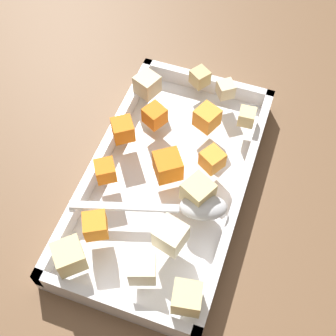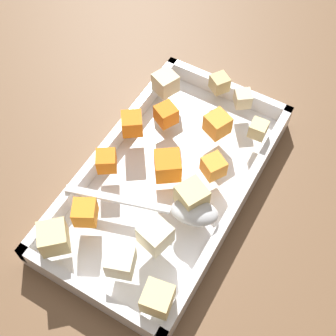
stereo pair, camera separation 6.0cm
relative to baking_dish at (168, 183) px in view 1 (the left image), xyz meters
name	(u,v)px [view 1 (the left image)]	position (x,y,z in m)	size (l,w,h in m)	color
ground_plane	(185,181)	(0.02, -0.02, -0.01)	(4.00, 4.00, 0.00)	brown
baking_dish	(168,183)	(0.00, 0.00, 0.00)	(0.38, 0.21, 0.04)	silver
carrot_chunk_rim_edge	(95,226)	(-0.11, 0.05, 0.04)	(0.03, 0.03, 0.03)	orange
carrot_chunk_far_right	(212,159)	(0.03, -0.05, 0.04)	(0.03, 0.03, 0.03)	orange
carrot_chunk_heap_top	(123,130)	(0.04, 0.08, 0.04)	(0.03, 0.03, 0.03)	orange
carrot_chunk_front_center	(207,118)	(0.09, -0.02, 0.04)	(0.03, 0.03, 0.03)	orange
carrot_chunk_under_handle	(168,166)	(0.00, 0.00, 0.05)	(0.03, 0.03, 0.03)	orange
carrot_chunk_heap_side	(105,171)	(-0.03, 0.08, 0.04)	(0.03, 0.03, 0.03)	orange
carrot_chunk_back_center	(155,116)	(0.07, 0.05, 0.04)	(0.03, 0.03, 0.03)	orange
potato_chunk_far_left	(171,236)	(-0.09, -0.04, 0.05)	(0.03, 0.03, 0.03)	beige
potato_chunk_corner_sw	(146,269)	(-0.14, -0.02, 0.05)	(0.03, 0.03, 0.03)	beige
potato_chunk_corner_se	(247,117)	(0.12, -0.08, 0.04)	(0.02, 0.02, 0.02)	#E0CC89
potato_chunk_near_left	(147,84)	(0.12, 0.08, 0.05)	(0.03, 0.03, 0.03)	beige
potato_chunk_mid_left	(198,192)	(-0.03, -0.05, 0.05)	(0.03, 0.03, 0.03)	#E0CC89
potato_chunk_center	(200,77)	(0.17, 0.01, 0.04)	(0.02, 0.02, 0.02)	tan
potato_chunk_near_spoon	(187,298)	(-0.16, -0.08, 0.05)	(0.03, 0.03, 0.03)	#E0CC89
potato_chunk_corner_ne	(226,89)	(0.16, -0.03, 0.04)	(0.02, 0.02, 0.02)	beige
potato_chunk_mid_right	(69,256)	(-0.16, 0.07, 0.05)	(0.03, 0.03, 0.03)	#E0CC89
serving_spoon	(192,207)	(-0.04, -0.05, 0.04)	(0.08, 0.20, 0.02)	silver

